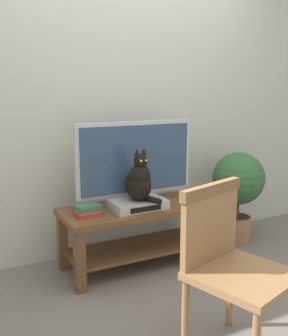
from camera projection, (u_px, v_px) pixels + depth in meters
name	position (u px, v px, depth m)	size (l,w,h in m)	color
ground_plane	(184.00, 294.00, 2.81)	(12.00, 12.00, 0.00)	slate
back_wall	(121.00, 87.00, 3.43)	(7.00, 0.12, 2.80)	#B7BCB2
tv_stand	(141.00, 223.00, 3.21)	(1.26, 0.51, 0.49)	brown
tv	(135.00, 161.00, 3.20)	(0.98, 0.20, 0.65)	#B7B7BC
media_box	(138.00, 204.00, 3.09)	(0.42, 0.26, 0.07)	#ADADB2
cat	(139.00, 181.00, 3.04)	(0.20, 0.33, 0.40)	black
wooden_chair	(229.00, 258.00, 2.11)	(0.59, 0.59, 0.91)	olive
book_stack	(87.00, 210.00, 2.95)	(0.20, 0.18, 0.07)	#B2332D
potted_plant	(238.00, 186.00, 3.66)	(0.47, 0.47, 0.83)	#9E6B4C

